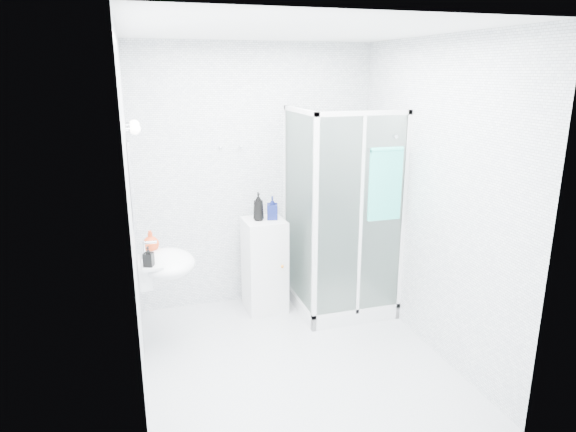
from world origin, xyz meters
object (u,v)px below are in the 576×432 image
object	(u,v)px
shampoo_bottle_a	(258,207)
soap_dispenser_orange	(151,241)
storage_cabinet	(265,265)
soap_dispenser_black	(148,256)
shower_enclosure	(336,268)
wall_basin	(164,264)
hand_towel	(385,182)
shampoo_bottle_b	(272,208)

from	to	relation	value
shampoo_bottle_a	soap_dispenser_orange	distance (m)	1.11
storage_cabinet	soap_dispenser_black	world-z (taller)	soap_dispenser_black
shower_enclosure	soap_dispenser_orange	size ratio (longest dim) A/B	11.14
wall_basin	hand_towel	distance (m)	2.03
hand_towel	shampoo_bottle_b	bearing A→B (deg)	143.25
wall_basin	soap_dispenser_orange	size ratio (longest dim) A/B	3.12
storage_cabinet	shampoo_bottle_b	bearing A→B (deg)	0.37
storage_cabinet	hand_towel	world-z (taller)	hand_towel
soap_dispenser_black	shampoo_bottle_b	bearing A→B (deg)	31.74
soap_dispenser_orange	soap_dispenser_black	xyz separation A→B (m)	(-0.03, -0.35, -0.01)
soap_dispenser_orange	soap_dispenser_black	size ratio (longest dim) A/B	1.13
storage_cabinet	shower_enclosure	bearing A→B (deg)	-21.99
shower_enclosure	soap_dispenser_orange	world-z (taller)	shower_enclosure
soap_dispenser_black	hand_towel	bearing A→B (deg)	2.74
shower_enclosure	hand_towel	size ratio (longest dim) A/B	3.06
soap_dispenser_orange	shampoo_bottle_b	bearing A→B (deg)	18.48
shampoo_bottle_b	soap_dispenser_orange	bearing A→B (deg)	-161.52
wall_basin	shampoo_bottle_a	xyz separation A→B (m)	(0.94, 0.56, 0.28)
storage_cabinet	soap_dispenser_orange	distance (m)	1.25
shampoo_bottle_a	soap_dispenser_black	xyz separation A→B (m)	(-1.06, -0.74, -0.13)
wall_basin	storage_cabinet	bearing A→B (deg)	29.16
wall_basin	soap_dispenser_orange	world-z (taller)	soap_dispenser_orange
storage_cabinet	soap_dispenser_black	bearing A→B (deg)	-148.70
shampoo_bottle_a	soap_dispenser_orange	size ratio (longest dim) A/B	1.52
shampoo_bottle_b	soap_dispenser_black	bearing A→B (deg)	-148.26
hand_towel	soap_dispenser_orange	xyz separation A→B (m)	(-2.03, 0.25, -0.43)
soap_dispenser_orange	shampoo_bottle_a	bearing A→B (deg)	20.82
shampoo_bottle_a	wall_basin	bearing A→B (deg)	-149.25
storage_cabinet	hand_towel	size ratio (longest dim) A/B	1.43
storage_cabinet	shampoo_bottle_a	world-z (taller)	shampoo_bottle_a
shower_enclosure	shampoo_bottle_b	xyz separation A→B (m)	(-0.58, 0.24, 0.60)
shower_enclosure	storage_cabinet	size ratio (longest dim) A/B	2.13
shampoo_bottle_b	shower_enclosure	bearing A→B (deg)	-22.74
shampoo_bottle_a	shampoo_bottle_b	distance (m)	0.14
wall_basin	storage_cabinet	world-z (taller)	wall_basin
shower_enclosure	shampoo_bottle_a	size ratio (longest dim) A/B	7.34
hand_towel	shampoo_bottle_a	world-z (taller)	hand_towel
wall_basin	soap_dispenser_black	world-z (taller)	soap_dispenser_black
wall_basin	storage_cabinet	xyz separation A→B (m)	(0.99, 0.55, -0.33)
storage_cabinet	shampoo_bottle_a	xyz separation A→B (m)	(-0.05, 0.01, 0.60)
storage_cabinet	wall_basin	bearing A→B (deg)	-153.05
wall_basin	hand_towel	world-z (taller)	hand_towel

